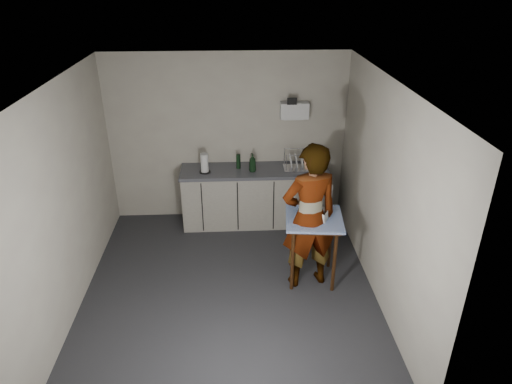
{
  "coord_description": "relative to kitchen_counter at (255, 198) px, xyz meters",
  "views": [
    {
      "loc": [
        0.09,
        -4.62,
        3.67
      ],
      "look_at": [
        0.35,
        0.45,
        1.14
      ],
      "focal_mm": 32.0,
      "sensor_mm": 36.0,
      "label": 1
    }
  ],
  "objects": [
    {
      "name": "ground",
      "position": [
        -0.4,
        -1.7,
        -0.43
      ],
      "size": [
        4.0,
        4.0,
        0.0
      ],
      "primitive_type": "plane",
      "color": "#27282C",
      "rests_on": "ground"
    },
    {
      "name": "wall_back",
      "position": [
        -0.4,
        0.29,
        0.87
      ],
      "size": [
        3.6,
        0.02,
        2.6
      ],
      "primitive_type": "cube",
      "color": "#BAAFA2",
      "rests_on": "ground"
    },
    {
      "name": "wall_right",
      "position": [
        1.39,
        -1.7,
        0.87
      ],
      "size": [
        0.02,
        4.0,
        2.6
      ],
      "primitive_type": "cube",
      "color": "#BAAFA2",
      "rests_on": "ground"
    },
    {
      "name": "wall_left",
      "position": [
        -2.19,
        -1.7,
        0.87
      ],
      "size": [
        0.02,
        4.0,
        2.6
      ],
      "primitive_type": "cube",
      "color": "#BAAFA2",
      "rests_on": "ground"
    },
    {
      "name": "ceiling",
      "position": [
        -0.4,
        -1.7,
        2.17
      ],
      "size": [
        3.6,
        4.0,
        0.01
      ],
      "primitive_type": "cube",
      "color": "white",
      "rests_on": "wall_back"
    },
    {
      "name": "kitchen_counter",
      "position": [
        0.0,
        0.0,
        0.0
      ],
      "size": [
        2.24,
        0.62,
        0.91
      ],
      "color": "black",
      "rests_on": "ground"
    },
    {
      "name": "wall_shelf",
      "position": [
        0.6,
        0.22,
        1.32
      ],
      "size": [
        0.42,
        0.18,
        0.37
      ],
      "color": "white",
      "rests_on": "ground"
    },
    {
      "name": "side_table",
      "position": [
        0.66,
        -1.49,
        0.36
      ],
      "size": [
        0.76,
        0.76,
        0.9
      ],
      "rotation": [
        0.0,
        0.0,
        -0.1
      ],
      "color": "#3A1F0D",
      "rests_on": "ground"
    },
    {
      "name": "standing_man",
      "position": [
        0.58,
        -1.58,
        0.52
      ],
      "size": [
        0.78,
        0.6,
        1.9
      ],
      "primitive_type": "imported",
      "rotation": [
        0.0,
        0.0,
        3.37
      ],
      "color": "#B2A593",
      "rests_on": "ground"
    },
    {
      "name": "soap_bottle",
      "position": [
        -0.04,
        -0.08,
        0.62
      ],
      "size": [
        0.14,
        0.14,
        0.28
      ],
      "primitive_type": "imported",
      "rotation": [
        0.0,
        0.0,
        0.32
      ],
      "color": "black",
      "rests_on": "kitchen_counter"
    },
    {
      "name": "soda_can",
      "position": [
        -0.04,
        0.03,
        0.54
      ],
      "size": [
        0.06,
        0.06,
        0.12
      ],
      "primitive_type": "cylinder",
      "color": "#B71212",
      "rests_on": "kitchen_counter"
    },
    {
      "name": "dark_bottle",
      "position": [
        -0.24,
        0.05,
        0.59
      ],
      "size": [
        0.06,
        0.06,
        0.22
      ],
      "primitive_type": "cylinder",
      "color": "black",
      "rests_on": "kitchen_counter"
    },
    {
      "name": "paper_towel",
      "position": [
        -0.75,
        -0.08,
        0.62
      ],
      "size": [
        0.16,
        0.16,
        0.29
      ],
      "color": "black",
      "rests_on": "kitchen_counter"
    },
    {
      "name": "dish_rack",
      "position": [
        0.64,
        -0.02,
        0.55
      ],
      "size": [
        0.41,
        0.31,
        0.29
      ],
      "color": "silver",
      "rests_on": "kitchen_counter"
    },
    {
      "name": "bakery_box",
      "position": [
        0.7,
        -1.45,
        0.56
      ],
      "size": [
        0.37,
        0.38,
        0.39
      ],
      "rotation": [
        0.0,
        0.0,
        -0.45
      ],
      "color": "white",
      "rests_on": "side_table"
    }
  ]
}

